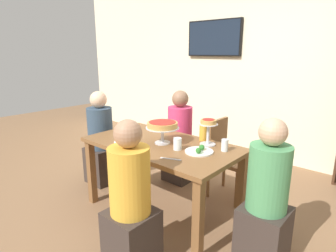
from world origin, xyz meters
name	(u,v)px	position (x,y,z in m)	size (l,w,h in m)	color
ground_plane	(162,211)	(0.00, 0.00, 0.00)	(12.00, 12.00, 0.00)	#846042
rear_partition	(261,66)	(0.00, 2.20, 1.40)	(8.00, 0.12, 2.80)	beige
dining_table	(161,153)	(0.00, 0.00, 0.64)	(1.51, 0.82, 0.74)	brown
television	(214,38)	(-0.78, 2.11, 1.81)	(0.96, 0.05, 0.56)	black
diner_head_west	(101,144)	(-1.03, 0.03, 0.49)	(0.34, 0.34, 1.15)	#382D28
diner_near_right	(131,207)	(0.33, -0.70, 0.49)	(0.34, 0.34, 1.15)	#382D28
diner_far_left	(180,143)	(-0.33, 0.71, 0.49)	(0.34, 0.34, 1.15)	#382D28
diner_head_east	(266,203)	(1.06, 0.00, 0.49)	(0.34, 0.34, 1.15)	#382D28
chair_far_right	(226,154)	(0.30, 0.74, 0.49)	(0.40, 0.40, 0.87)	brown
deep_dish_pizza_stand	(162,126)	(0.02, 0.00, 0.91)	(0.32, 0.32, 0.21)	silver
personal_pizza_stand	(208,127)	(0.37, 0.25, 0.91)	(0.18, 0.18, 0.25)	silver
salad_plate_near_diner	(125,142)	(-0.26, -0.23, 0.75)	(0.21, 0.21, 0.06)	white
salad_plate_far_diner	(199,151)	(0.43, 0.02, 0.75)	(0.25, 0.25, 0.06)	white
beer_glass_amber_tall	(203,132)	(0.25, 0.35, 0.82)	(0.08, 0.08, 0.17)	gold
water_glass_clear_near	(225,145)	(0.58, 0.20, 0.79)	(0.06, 0.06, 0.11)	white
water_glass_clear_far	(177,144)	(0.24, -0.05, 0.79)	(0.07, 0.07, 0.11)	white
cutlery_fork_near	(157,130)	(-0.34, 0.31, 0.74)	(0.18, 0.02, 0.01)	silver
cutlery_knife_near	(171,159)	(0.35, -0.26, 0.74)	(0.18, 0.02, 0.01)	silver
cutlery_fork_far	(136,150)	(-0.03, -0.30, 0.74)	(0.18, 0.02, 0.01)	silver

